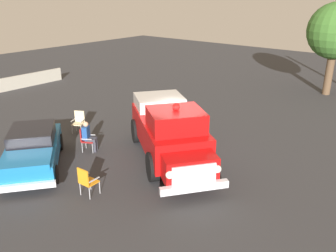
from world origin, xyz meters
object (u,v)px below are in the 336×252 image
(lawn_chair_by_car, at_px, (79,120))
(oak_tree_left, at_px, (336,31))
(classic_hot_rod, at_px, (33,149))
(lawn_chair_near_truck, at_px, (86,137))
(traffic_cone, at_px, (191,114))
(lawn_chair_spare, at_px, (86,180))
(vintage_fire_truck, at_px, (169,131))
(spectator_seated, at_px, (89,135))

(lawn_chair_by_car, xyz_separation_m, oak_tree_left, (-14.26, 7.01, 3.38))
(classic_hot_rod, height_order, lawn_chair_near_truck, classic_hot_rod)
(classic_hot_rod, relative_size, traffic_cone, 7.21)
(lawn_chair_spare, bearing_deg, traffic_cone, -168.17)
(lawn_chair_by_car, relative_size, traffic_cone, 1.61)
(vintage_fire_truck, distance_m, oak_tree_left, 14.16)
(vintage_fire_truck, height_order, classic_hot_rod, vintage_fire_truck)
(lawn_chair_by_car, height_order, traffic_cone, lawn_chair_by_car)
(vintage_fire_truck, xyz_separation_m, lawn_chair_near_truck, (1.63, -3.17, -0.61))
(classic_hot_rod, height_order, oak_tree_left, oak_tree_left)
(lawn_chair_near_truck, bearing_deg, lawn_chair_by_car, -120.22)
(lawn_chair_spare, distance_m, spectator_seated, 3.56)
(vintage_fire_truck, distance_m, traffic_cone, 4.85)
(oak_tree_left, xyz_separation_m, traffic_cone, (9.44, -3.95, -3.66))
(lawn_chair_spare, relative_size, oak_tree_left, 0.18)
(lawn_chair_near_truck, distance_m, lawn_chair_spare, 3.60)
(traffic_cone, bearing_deg, oak_tree_left, 157.29)
(vintage_fire_truck, bearing_deg, lawn_chair_spare, -4.89)
(lawn_chair_spare, height_order, oak_tree_left, oak_tree_left)
(classic_hot_rod, xyz_separation_m, lawn_chair_by_car, (-3.33, -1.63, -0.16))
(vintage_fire_truck, relative_size, lawn_chair_spare, 5.96)
(classic_hot_rod, relative_size, lawn_chair_spare, 4.49)
(lawn_chair_spare, xyz_separation_m, oak_tree_left, (-17.59, 2.25, 3.38))
(classic_hot_rod, bearing_deg, traffic_cone, 170.05)
(lawn_chair_near_truck, distance_m, oak_tree_left, 16.54)
(lawn_chair_spare, bearing_deg, oak_tree_left, 172.72)
(classic_hot_rod, bearing_deg, vintage_fire_truck, 137.94)
(vintage_fire_truck, relative_size, lawn_chair_near_truck, 5.96)
(vintage_fire_truck, distance_m, lawn_chair_near_truck, 3.61)
(lawn_chair_by_car, bearing_deg, spectator_seated, 62.74)
(lawn_chair_near_truck, bearing_deg, lawn_chair_spare, 52.09)
(lawn_chair_by_car, bearing_deg, traffic_cone, 147.57)
(lawn_chair_spare, bearing_deg, vintage_fire_truck, 175.11)
(vintage_fire_truck, bearing_deg, spectator_seated, -63.05)
(spectator_seated, distance_m, oak_tree_left, 16.42)
(vintage_fire_truck, height_order, spectator_seated, vintage_fire_truck)
(vintage_fire_truck, xyz_separation_m, traffic_cone, (-4.31, -2.03, -0.89))
(lawn_chair_near_truck, bearing_deg, oak_tree_left, 161.71)
(vintage_fire_truck, distance_m, spectator_seated, 3.46)
(lawn_chair_near_truck, relative_size, traffic_cone, 1.61)
(spectator_seated, bearing_deg, lawn_chair_near_truck, -56.68)
(vintage_fire_truck, height_order, lawn_chair_spare, vintage_fire_truck)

